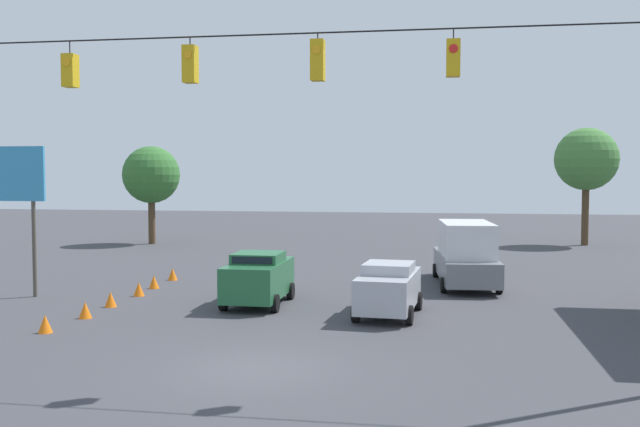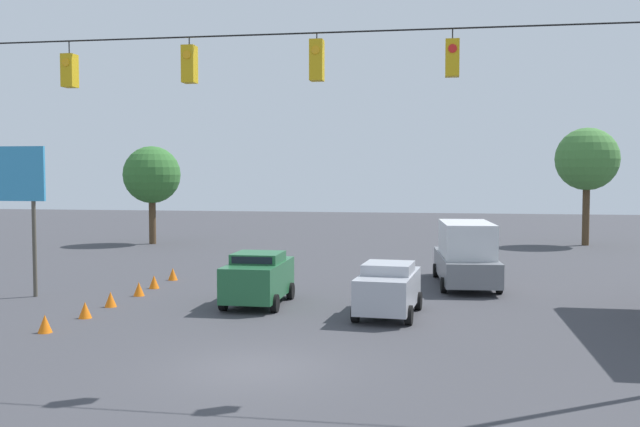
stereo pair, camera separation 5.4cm
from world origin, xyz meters
name	(u,v)px [view 2 (the right image)]	position (x,y,z in m)	size (l,w,h in m)	color
ground_plane	(254,369)	(0.00, 0.00, 0.00)	(140.00, 140.00, 0.00)	#3D3D42
overhead_signal_span	(253,141)	(-0.02, 0.01, 5.69)	(20.40, 0.38, 8.96)	slate
sedan_green_withflow_mid	(258,278)	(2.06, -8.44, 1.01)	(2.10, 4.09, 1.94)	#236038
sedan_silver_crossing_near	(388,288)	(-2.84, -7.19, 0.95)	(2.24, 4.18, 1.82)	#A8AAB2
box_truck_grey_oncoming_far	(466,254)	(-5.69, -14.32, 1.37)	(2.84, 6.87, 2.77)	slate
traffic_cone_nearest	(45,324)	(7.35, -2.85, 0.28)	(0.44, 0.44, 0.56)	orange
traffic_cone_second	(85,310)	(7.21, -5.08, 0.28)	(0.44, 0.44, 0.56)	orange
traffic_cone_third	(111,299)	(7.28, -7.11, 0.28)	(0.44, 0.44, 0.56)	orange
traffic_cone_fourth	(139,289)	(7.22, -9.46, 0.28)	(0.44, 0.44, 0.56)	orange
traffic_cone_fifth	(154,282)	(7.35, -11.31, 0.28)	(0.44, 0.44, 0.56)	orange
traffic_cone_farthest	(173,274)	(7.42, -13.65, 0.28)	(0.44, 0.44, 0.56)	orange
roadside_billboard	(6,188)	(12.36, -8.65, 4.31)	(3.32, 0.16, 5.93)	#4C473D
tree_horizon_left	(587,160)	(-14.27, -33.05, 5.76)	(4.19, 4.19, 7.90)	#4C3823
tree_horizon_right	(152,175)	(14.90, -29.16, 4.71)	(3.90, 3.90, 6.70)	#4C3823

